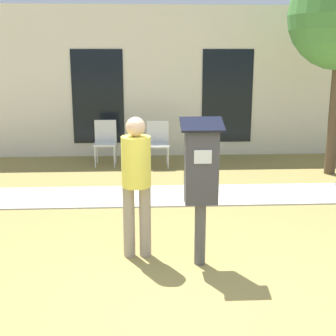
{
  "coord_description": "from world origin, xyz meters",
  "views": [
    {
      "loc": [
        -0.43,
        -3.88,
        2.25
      ],
      "look_at": [
        -0.18,
        0.91,
        1.05
      ],
      "focal_mm": 50.0,
      "sensor_mm": 36.0,
      "label": 1
    }
  ],
  "objects_px": {
    "outdoor_chair_left": "(105,139)",
    "outdoor_chair_middle": "(158,140)",
    "parking_meter": "(201,173)",
    "person_standing": "(136,176)"
  },
  "relations": [
    {
      "from": "person_standing",
      "to": "outdoor_chair_left",
      "type": "xyz_separation_m",
      "value": [
        -0.69,
        4.48,
        -0.4
      ]
    },
    {
      "from": "parking_meter",
      "to": "person_standing",
      "type": "distance_m",
      "value": 0.73
    },
    {
      "from": "outdoor_chair_left",
      "to": "outdoor_chair_middle",
      "type": "bearing_deg",
      "value": -27.64
    },
    {
      "from": "outdoor_chair_left",
      "to": "parking_meter",
      "type": "bearing_deg",
      "value": -92.74
    },
    {
      "from": "parking_meter",
      "to": "person_standing",
      "type": "xyz_separation_m",
      "value": [
        -0.68,
        0.24,
        -0.09
      ]
    },
    {
      "from": "outdoor_chair_left",
      "to": "person_standing",
      "type": "bearing_deg",
      "value": -100.14
    },
    {
      "from": "outdoor_chair_middle",
      "to": "parking_meter",
      "type": "bearing_deg",
      "value": -89.16
    },
    {
      "from": "parking_meter",
      "to": "person_standing",
      "type": "bearing_deg",
      "value": 160.36
    },
    {
      "from": "outdoor_chair_middle",
      "to": "outdoor_chair_left",
      "type": "bearing_deg",
      "value": 168.28
    },
    {
      "from": "parking_meter",
      "to": "outdoor_chair_middle",
      "type": "distance_m",
      "value": 4.59
    }
  ]
}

